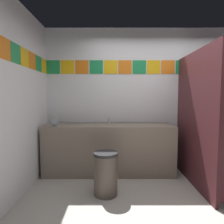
{
  "coord_description": "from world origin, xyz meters",
  "views": [
    {
      "loc": [
        -0.79,
        -2.29,
        1.39
      ],
      "look_at": [
        -0.78,
        0.83,
        1.14
      ],
      "focal_mm": 31.04,
      "sensor_mm": 36.0,
      "label": 1
    }
  ],
  "objects": [
    {
      "name": "stall_divider",
      "position": [
        0.66,
        0.45,
        1.04
      ],
      "size": [
        0.92,
        1.45,
        2.08
      ],
      "color": "#471E23",
      "rests_on": "ground_plane"
    },
    {
      "name": "faucet_center",
      "position": [
        -0.84,
        1.24,
        0.93
      ],
      "size": [
        0.04,
        0.1,
        0.14
      ],
      "color": "silver",
      "rests_on": "vanity_counter"
    },
    {
      "name": "trash_bin",
      "position": [
        -0.88,
        0.37,
        0.3
      ],
      "size": [
        0.34,
        0.34,
        0.61
      ],
      "color": "brown",
      "rests_on": "ground_plane"
    },
    {
      "name": "ground_plane",
      "position": [
        0.0,
        0.0,
        0.0
      ],
      "size": [
        8.97,
        8.97,
        0.0
      ],
      "primitive_type": "plane",
      "color": "#B2ADA3"
    },
    {
      "name": "wall_side",
      "position": [
        -2.08,
        0.0,
        1.34
      ],
      "size": [
        0.09,
        2.87,
        2.67
      ],
      "color": "silver",
      "rests_on": "ground_plane"
    },
    {
      "name": "wall_back",
      "position": [
        0.0,
        1.47,
        1.34
      ],
      "size": [
        4.08,
        0.09,
        2.67
      ],
      "color": "silver",
      "rests_on": "ground_plane"
    },
    {
      "name": "vanity_counter",
      "position": [
        -0.84,
        1.16,
        0.45
      ],
      "size": [
        2.29,
        0.56,
        0.88
      ],
      "color": "gray",
      "rests_on": "ground_plane"
    },
    {
      "name": "soap_dispenser",
      "position": [
        -1.77,
        0.99,
        0.96
      ],
      "size": [
        0.09,
        0.09,
        0.16
      ],
      "color": "gray",
      "rests_on": "vanity_counter"
    },
    {
      "name": "toilet",
      "position": [
        1.09,
        1.08,
        0.3
      ],
      "size": [
        0.39,
        0.49,
        0.74
      ],
      "color": "white",
      "rests_on": "ground_plane"
    }
  ]
}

